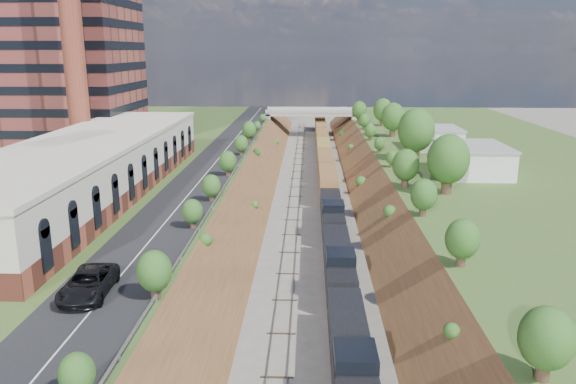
% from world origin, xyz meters
% --- Properties ---
extents(platform_left, '(44.00, 180.00, 5.00)m').
position_xyz_m(platform_left, '(-33.00, 60.00, 2.50)').
color(platform_left, '#3E6027').
rests_on(platform_left, ground).
extents(platform_right, '(44.00, 180.00, 5.00)m').
position_xyz_m(platform_right, '(33.00, 60.00, 2.50)').
color(platform_right, '#3E6027').
rests_on(platform_right, ground).
extents(embankment_left, '(10.00, 180.00, 10.00)m').
position_xyz_m(embankment_left, '(-11.00, 60.00, 0.00)').
color(embankment_left, brown).
rests_on(embankment_left, ground).
extents(embankment_right, '(10.00, 180.00, 10.00)m').
position_xyz_m(embankment_right, '(11.00, 60.00, 0.00)').
color(embankment_right, brown).
rests_on(embankment_right, ground).
extents(rail_left_track, '(1.58, 180.00, 0.18)m').
position_xyz_m(rail_left_track, '(-2.60, 60.00, 0.09)').
color(rail_left_track, gray).
rests_on(rail_left_track, ground).
extents(rail_right_track, '(1.58, 180.00, 0.18)m').
position_xyz_m(rail_right_track, '(2.60, 60.00, 0.09)').
color(rail_right_track, gray).
rests_on(rail_right_track, ground).
extents(road, '(8.00, 180.00, 0.10)m').
position_xyz_m(road, '(-15.50, 60.00, 5.05)').
color(road, black).
rests_on(road, platform_left).
extents(guardrail, '(0.10, 171.00, 0.70)m').
position_xyz_m(guardrail, '(-11.40, 59.80, 5.55)').
color(guardrail, '#99999E').
rests_on(guardrail, platform_left).
extents(commercial_building, '(14.30, 62.30, 7.00)m').
position_xyz_m(commercial_building, '(-28.00, 38.00, 8.51)').
color(commercial_building, brown).
rests_on(commercial_building, platform_left).
extents(smokestack, '(3.20, 3.20, 40.00)m').
position_xyz_m(smokestack, '(-36.00, 56.00, 25.00)').
color(smokestack, brown).
rests_on(smokestack, platform_left).
extents(overpass, '(24.50, 8.30, 7.40)m').
position_xyz_m(overpass, '(0.00, 122.00, 4.92)').
color(overpass, gray).
rests_on(overpass, ground).
extents(white_building_near, '(9.00, 12.00, 4.00)m').
position_xyz_m(white_building_near, '(23.50, 52.00, 7.00)').
color(white_building_near, silver).
rests_on(white_building_near, platform_right).
extents(white_building_far, '(8.00, 10.00, 3.60)m').
position_xyz_m(white_building_far, '(23.00, 74.00, 6.80)').
color(white_building_far, silver).
rests_on(white_building_far, platform_right).
extents(tree_right_large, '(5.25, 5.25, 7.61)m').
position_xyz_m(tree_right_large, '(17.00, 40.00, 9.38)').
color(tree_right_large, '#473323').
rests_on(tree_right_large, platform_right).
extents(tree_left_crest, '(2.45, 2.45, 3.55)m').
position_xyz_m(tree_left_crest, '(-11.80, 20.00, 7.04)').
color(tree_left_crest, '#473323').
rests_on(tree_left_crest, platform_left).
extents(freight_train, '(2.74, 140.41, 4.55)m').
position_xyz_m(freight_train, '(2.60, 70.71, 2.42)').
color(freight_train, black).
rests_on(freight_train, ground).
extents(suv, '(3.51, 6.94, 1.88)m').
position_xyz_m(suv, '(-16.61, 8.15, 6.04)').
color(suv, black).
rests_on(suv, road).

